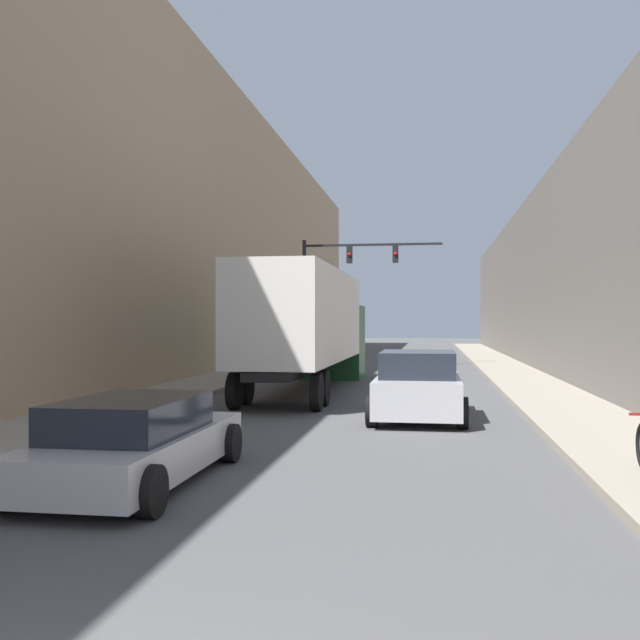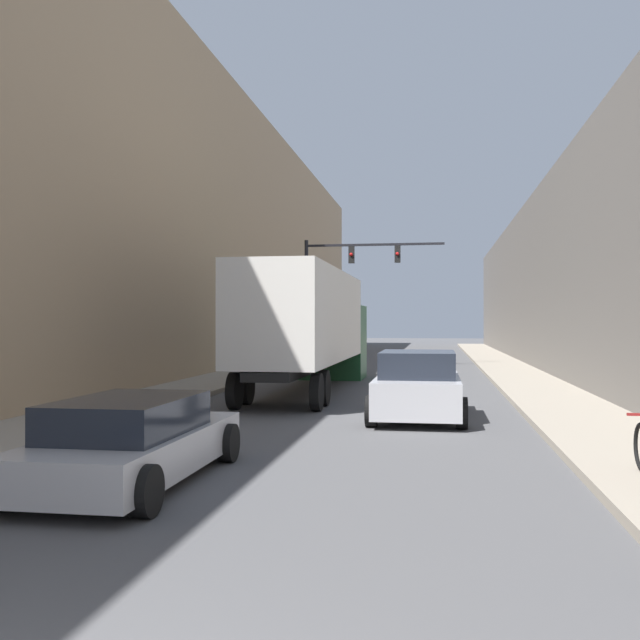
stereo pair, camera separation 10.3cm
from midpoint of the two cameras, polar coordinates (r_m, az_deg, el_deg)
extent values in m
cube|color=gray|center=(32.87, 14.98, -4.10)|extent=(2.58, 80.00, 0.15)
cube|color=gray|center=(33.71, -5.21, -4.00)|extent=(2.58, 80.00, 0.15)
cube|color=#66605B|center=(33.58, 22.29, 3.28)|extent=(6.00, 80.00, 8.68)
cube|color=tan|center=(35.24, -12.05, 7.45)|extent=(6.00, 80.00, 14.00)
cube|color=silver|center=(22.95, -1.46, 0.33)|extent=(2.52, 10.78, 2.87)
cube|color=black|center=(23.00, -1.46, -3.62)|extent=(1.26, 10.78, 0.24)
cube|color=#1E512D|center=(29.51, 0.87, -1.78)|extent=(2.52, 2.49, 3.00)
cylinder|color=black|center=(19.21, -7.01, -5.65)|extent=(0.25, 1.00, 1.00)
cylinder|color=black|center=(18.73, -0.42, -5.79)|extent=(0.25, 1.00, 1.00)
cylinder|color=black|center=(20.36, -6.08, -5.34)|extent=(0.25, 1.00, 1.00)
cylinder|color=black|center=(19.91, 0.14, -5.46)|extent=(0.25, 1.00, 1.00)
cylinder|color=black|center=(29.73, -1.26, -3.70)|extent=(0.25, 1.00, 1.00)
cylinder|color=black|center=(29.42, 3.01, -3.74)|extent=(0.25, 1.00, 1.00)
cube|color=#B7B7BC|center=(10.89, -14.63, -10.09)|extent=(1.81, 4.73, 0.57)
cube|color=#1E232D|center=(10.60, -15.14, -7.41)|extent=(1.59, 2.60, 0.51)
cylinder|color=black|center=(12.78, -15.37, -9.25)|extent=(0.25, 0.64, 0.64)
cylinder|color=black|center=(12.15, -7.46, -9.73)|extent=(0.25, 0.64, 0.64)
cylinder|color=black|center=(9.81, -23.83, -12.04)|extent=(0.25, 0.64, 0.64)
cylinder|color=black|center=(8.98, -13.81, -13.16)|extent=(0.25, 0.64, 0.64)
cube|color=#B7B7BC|center=(17.55, 7.69, -5.82)|extent=(1.97, 4.45, 0.83)
cube|color=#1E232D|center=(17.27, 7.67, -3.52)|extent=(1.74, 2.45, 0.61)
cylinder|color=black|center=(19.14, 4.82, -6.12)|extent=(0.25, 0.70, 0.70)
cylinder|color=black|center=(19.10, 10.77, -6.13)|extent=(0.25, 0.70, 0.70)
cylinder|color=black|center=(16.02, 4.00, -7.29)|extent=(0.25, 0.70, 0.70)
cylinder|color=black|center=(15.97, 11.13, -7.31)|extent=(0.25, 0.70, 0.70)
cylinder|color=black|center=(38.04, -1.34, 1.37)|extent=(0.20, 0.20, 6.70)
cube|color=black|center=(37.76, 4.13, 6.03)|extent=(7.28, 0.12, 0.12)
cube|color=black|center=(37.83, 2.29, 5.24)|extent=(0.30, 0.24, 0.90)
sphere|color=red|center=(37.70, 2.27, 5.26)|extent=(0.18, 0.18, 0.18)
cube|color=black|center=(37.63, 5.98, 5.27)|extent=(0.30, 0.24, 0.90)
sphere|color=red|center=(37.49, 5.97, 5.29)|extent=(0.18, 0.18, 0.18)
camera|label=1|loc=(0.05, -90.16, 0.00)|focal=40.00mm
camera|label=2|loc=(0.05, 89.84, 0.00)|focal=40.00mm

